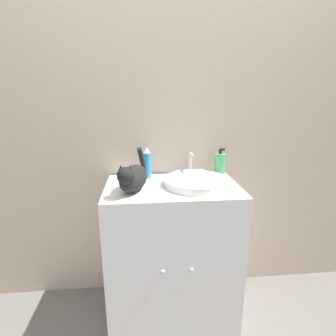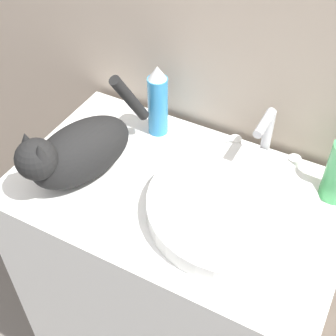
{
  "view_description": "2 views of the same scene",
  "coord_description": "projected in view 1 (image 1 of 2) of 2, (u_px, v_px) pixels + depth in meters",
  "views": [
    {
      "loc": [
        -0.17,
        -1.23,
        1.44
      ],
      "look_at": [
        -0.03,
        0.23,
        1.03
      ],
      "focal_mm": 28.0,
      "sensor_mm": 36.0,
      "label": 1
    },
    {
      "loc": [
        0.34,
        -0.44,
        1.73
      ],
      "look_at": [
        -0.02,
        0.24,
        0.99
      ],
      "focal_mm": 50.0,
      "sensor_mm": 36.0,
      "label": 2
    }
  ],
  "objects": [
    {
      "name": "soap_bottle",
      "position": [
        220.0,
        165.0,
        1.74
      ],
      "size": [
        0.07,
        0.07,
        0.19
      ],
      "color": "#4CB266",
      "rests_on": "vanity_cabinet"
    },
    {
      "name": "wall_back",
      "position": [
        168.0,
        124.0,
        1.77
      ],
      "size": [
        6.0,
        0.05,
        2.5
      ],
      "color": "#C6B29E",
      "rests_on": "ground_plane"
    },
    {
      "name": "cat",
      "position": [
        133.0,
        177.0,
        1.47
      ],
      "size": [
        0.22,
        0.38,
        0.23
      ],
      "rotation": [
        0.0,
        0.0,
        -1.88
      ],
      "color": "black",
      "rests_on": "vanity_cabinet"
    },
    {
      "name": "sink_basin",
      "position": [
        196.0,
        182.0,
        1.58
      ],
      "size": [
        0.39,
        0.39,
        0.04
      ],
      "color": "white",
      "rests_on": "vanity_cabinet"
    },
    {
      "name": "vanity_cabinet",
      "position": [
        172.0,
        252.0,
        1.7
      ],
      "size": [
        0.8,
        0.51,
        0.91
      ],
      "color": "white",
      "rests_on": "ground_plane"
    },
    {
      "name": "spray_bottle",
      "position": [
        147.0,
        163.0,
        1.7
      ],
      "size": [
        0.05,
        0.05,
        0.2
      ],
      "color": "#338CCC",
      "rests_on": "vanity_cabinet"
    },
    {
      "name": "faucet",
      "position": [
        190.0,
        165.0,
        1.76
      ],
      "size": [
        0.19,
        0.11,
        0.16
      ],
      "color": "silver",
      "rests_on": "vanity_cabinet"
    }
  ]
}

